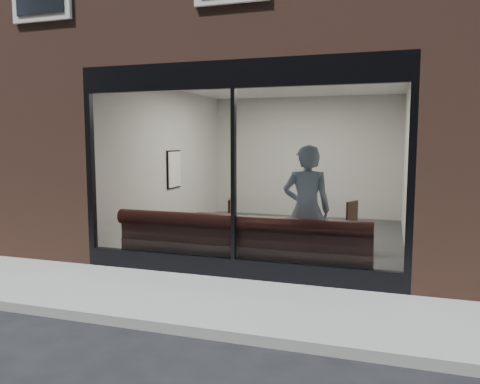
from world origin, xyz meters
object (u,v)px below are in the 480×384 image
(person, at_px, (306,210))
(cafe_chair_right, at_px, (342,238))
(cafe_chair_left, at_px, (219,236))
(cafe_table_right, at_px, (289,221))
(cafe_table_left, at_px, (210,217))
(banquette, at_px, (242,257))

(person, distance_m, cafe_chair_right, 1.91)
(cafe_chair_left, bearing_deg, cafe_table_right, 134.49)
(person, relative_size, cafe_chair_left, 5.11)
(cafe_table_left, xyz_separation_m, cafe_chair_left, (-0.12, 0.81, -0.50))
(cafe_table_left, bearing_deg, person, -11.90)
(cafe_table_right, distance_m, cafe_chair_left, 1.79)
(banquette, bearing_deg, cafe_chair_left, 122.99)
(cafe_table_left, bearing_deg, cafe_table_right, 0.00)
(person, xyz_separation_m, cafe_chair_right, (0.39, 1.71, -0.76))
(cafe_chair_left, bearing_deg, cafe_chair_right, 176.06)
(cafe_chair_left, relative_size, cafe_chair_right, 1.05)
(banquette, bearing_deg, cafe_table_left, 144.13)
(cafe_table_left, distance_m, cafe_chair_right, 2.57)
(cafe_chair_left, bearing_deg, cafe_table_left, 81.02)
(banquette, distance_m, cafe_table_right, 0.98)
(cafe_table_left, height_order, cafe_table_right, cafe_table_left)
(banquette, relative_size, cafe_chair_right, 10.77)
(cafe_table_right, relative_size, cafe_chair_right, 1.66)
(person, bearing_deg, cafe_chair_left, -40.87)
(cafe_table_right, bearing_deg, banquette, -139.01)
(banquette, bearing_deg, cafe_chair_right, 54.19)
(person, height_order, cafe_chair_left, person)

